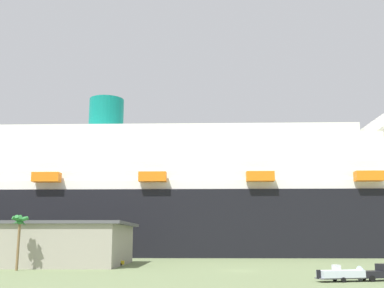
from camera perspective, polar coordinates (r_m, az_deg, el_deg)
ground_plane at (r=114.75m, az=3.22°, el=-14.04°), size 600.00×600.00×0.00m
cruise_ship at (r=152.93m, az=1.60°, el=-7.08°), size 264.65×54.72×55.49m
pickup_truck at (r=69.65m, az=21.84°, el=-14.22°), size 5.85×3.00×2.20m
small_boat_on_trailer at (r=66.88m, az=18.09°, el=-14.69°), size 8.23×3.18×2.15m
palm_tree at (r=90.28m, az=-20.06°, el=-9.07°), size 3.04×2.97×9.67m
parked_car_yellow_taxi at (r=100.25m, az=-9.54°, el=-13.83°), size 4.54×2.06×1.58m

